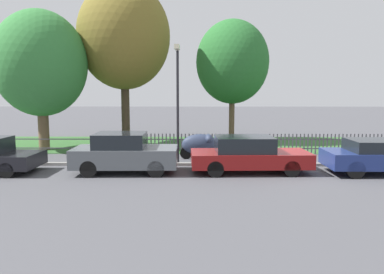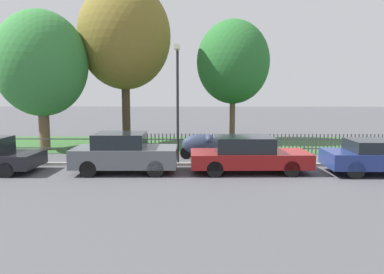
# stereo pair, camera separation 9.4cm
# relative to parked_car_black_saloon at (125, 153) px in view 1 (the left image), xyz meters

# --- Properties ---
(ground_plane) EXTENTS (120.00, 120.00, 0.00)m
(ground_plane) POSITION_rel_parked_car_black_saloon_xyz_m (5.91, 1.26, -0.77)
(ground_plane) COLOR #4C4C51
(kerb_stone) EXTENTS (43.72, 0.20, 0.12)m
(kerb_stone) POSITION_rel_parked_car_black_saloon_xyz_m (5.91, 1.36, -0.71)
(kerb_stone) COLOR gray
(kerb_stone) RESTS_ON ground
(grass_strip) EXTENTS (43.72, 7.02, 0.01)m
(grass_strip) POSITION_rel_parked_car_black_saloon_xyz_m (5.91, 7.76, -0.76)
(grass_strip) COLOR #33602D
(grass_strip) RESTS_ON ground
(park_fence) EXTENTS (43.72, 0.05, 1.03)m
(park_fence) POSITION_rel_parked_car_black_saloon_xyz_m (5.91, 4.27, -0.25)
(park_fence) COLOR #4C4C51
(park_fence) RESTS_ON ground
(parked_car_black_saloon) EXTENTS (3.98, 1.94, 1.53)m
(parked_car_black_saloon) POSITION_rel_parked_car_black_saloon_xyz_m (0.00, 0.00, 0.00)
(parked_car_black_saloon) COLOR #51565B
(parked_car_black_saloon) RESTS_ON ground
(parked_car_navy_estate) EXTENTS (4.58, 2.04, 1.40)m
(parked_car_navy_estate) POSITION_rel_parked_car_black_saloon_xyz_m (4.75, 0.12, -0.07)
(parked_car_navy_estate) COLOR maroon
(parked_car_navy_estate) RESTS_ON ground
(parked_car_red_compact) EXTENTS (4.12, 1.88, 1.30)m
(parked_car_red_compact) POSITION_rel_parked_car_black_saloon_xyz_m (9.70, -0.10, -0.08)
(parked_car_red_compact) COLOR navy
(parked_car_red_compact) RESTS_ON ground
(covered_motorcycle) EXTENTS (1.83, 0.84, 1.16)m
(covered_motorcycle) POSITION_rel_parked_car_black_saloon_xyz_m (2.96, 2.92, -0.07)
(covered_motorcycle) COLOR black
(covered_motorcycle) RESTS_ON ground
(tree_nearest_kerb) EXTENTS (4.79, 4.79, 7.31)m
(tree_nearest_kerb) POSITION_rel_parked_car_black_saloon_xyz_m (-5.38, 5.57, 3.77)
(tree_nearest_kerb) COLOR brown
(tree_nearest_kerb) RESTS_ON ground
(tree_behind_motorcycle) EXTENTS (5.27, 5.27, 9.26)m
(tree_behind_motorcycle) POSITION_rel_parked_car_black_saloon_xyz_m (-1.39, 7.68, 5.44)
(tree_behind_motorcycle) COLOR #473828
(tree_behind_motorcycle) RESTS_ON ground
(tree_mid_park) EXTENTS (4.37, 4.37, 7.38)m
(tree_mid_park) POSITION_rel_parked_car_black_saloon_xyz_m (4.92, 8.79, 4.09)
(tree_mid_park) COLOR brown
(tree_mid_park) RESTS_ON ground
(street_lamp) EXTENTS (0.20, 0.79, 4.99)m
(street_lamp) POSITION_rel_parked_car_black_saloon_xyz_m (1.96, 1.68, 2.43)
(street_lamp) COLOR black
(street_lamp) RESTS_ON ground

